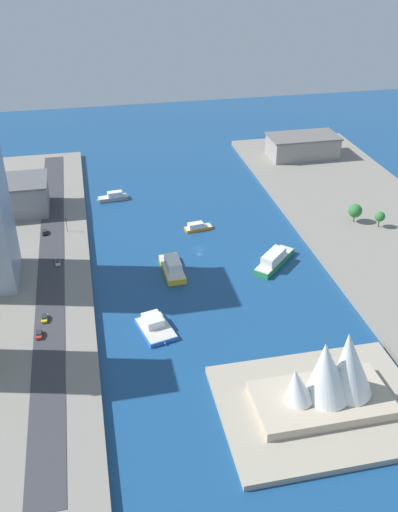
% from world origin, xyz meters
% --- Properties ---
extents(ground_plane, '(440.00, 440.00, 0.00)m').
position_xyz_m(ground_plane, '(0.00, 0.00, 0.00)').
color(ground_plane, navy).
extents(quay_west, '(70.00, 240.00, 2.55)m').
position_xyz_m(quay_west, '(-80.35, 0.00, 1.27)').
color(quay_west, gray).
rests_on(quay_west, ground_plane).
extents(peninsula_point, '(57.08, 42.99, 2.00)m').
position_xyz_m(peninsula_point, '(-14.81, 94.63, 1.00)').
color(peninsula_point, '#A89E89').
rests_on(peninsula_point, ground_plane).
extents(road_strip, '(10.00, 228.00, 0.15)m').
position_xyz_m(road_strip, '(60.26, 0.00, 2.62)').
color(road_strip, '#38383D').
rests_on(road_strip, quay_east).
extents(ferry_yellow_fast, '(7.81, 21.76, 6.73)m').
position_xyz_m(ferry_yellow_fast, '(14.07, 15.33, 2.51)').
color(ferry_yellow_fast, yellow).
rests_on(ferry_yellow_fast, ground_plane).
extents(ferry_green_doubledeck, '(21.49, 21.47, 5.98)m').
position_xyz_m(ferry_green_doubledeck, '(-26.60, 17.90, 2.34)').
color(ferry_green_doubledeck, '#2D8C4C').
rests_on(ferry_green_doubledeck, ground_plane).
extents(water_taxi_orange, '(13.33, 6.13, 3.39)m').
position_xyz_m(water_taxi_orange, '(-2.68, -17.32, 1.32)').
color(water_taxi_orange, orange).
rests_on(water_taxi_orange, ground_plane).
extents(catamaran_blue, '(13.15, 17.40, 4.33)m').
position_xyz_m(catamaran_blue, '(25.85, 49.52, 1.49)').
color(catamaran_blue, blue).
rests_on(catamaran_blue, ground_plane).
extents(yacht_sleek_gray, '(15.90, 5.93, 4.31)m').
position_xyz_m(yacht_sleek_gray, '(31.53, -55.87, 1.63)').
color(yacht_sleek_gray, '#999EA3').
rests_on(yacht_sleek_gray, ground_plane).
extents(carpark_squat_concrete, '(39.07, 20.95, 12.08)m').
position_xyz_m(carpark_squat_concrete, '(-77.92, -87.03, 8.62)').
color(carpark_squat_concrete, gray).
rests_on(carpark_squat_concrete, quay_west).
extents(suv_black, '(2.22, 4.61, 1.54)m').
position_xyz_m(suv_black, '(63.20, -22.28, 3.45)').
color(suv_black, black).
rests_on(suv_black, road_strip).
extents(taxi_yellow_cab, '(2.02, 4.55, 1.64)m').
position_xyz_m(taxi_yellow_cab, '(61.94, 39.93, 3.50)').
color(taxi_yellow_cab, black).
rests_on(taxi_yellow_cab, road_strip).
extents(pickup_red, '(1.94, 4.47, 1.62)m').
position_xyz_m(pickup_red, '(63.42, 48.47, 3.50)').
color(pickup_red, black).
rests_on(pickup_red, road_strip).
extents(van_white, '(2.06, 5.15, 1.49)m').
position_xyz_m(van_white, '(57.69, 3.69, 3.45)').
color(van_white, black).
rests_on(van_white, road_strip).
extents(traffic_light_waterfront, '(0.36, 0.36, 6.50)m').
position_xyz_m(traffic_light_waterfront, '(53.76, -22.42, 6.89)').
color(traffic_light_waterfront, black).
rests_on(traffic_light_waterfront, quay_east).
extents(opera_landmark, '(38.23, 20.01, 25.16)m').
position_xyz_m(opera_landmark, '(-16.34, 94.63, 11.85)').
color(opera_landmark, '#BCAD93').
rests_on(opera_landmark, peninsula_point).
extents(park_tree_cluster, '(13.75, 12.00, 8.47)m').
position_xyz_m(park_tree_cluster, '(-73.96, -3.61, 7.85)').
color(park_tree_cluster, brown).
rests_on(park_tree_cluster, quay_west).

